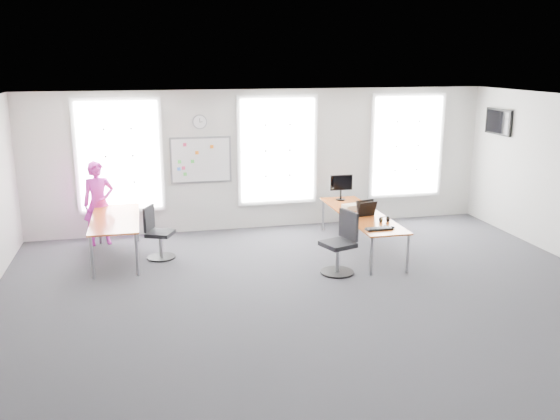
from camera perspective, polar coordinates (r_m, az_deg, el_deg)
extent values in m
plane|color=#2B2A30|center=(9.47, 3.36, -8.14)|extent=(10.00, 10.00, 0.00)
plane|color=white|center=(8.77, 3.65, 10.28)|extent=(10.00, 10.00, 0.00)
plane|color=silver|center=(12.81, -1.59, 4.85)|extent=(10.00, 0.00, 10.00)
plane|color=silver|center=(5.48, 15.56, -9.04)|extent=(10.00, 0.00, 10.00)
cube|color=white|center=(12.51, -15.21, 5.05)|extent=(1.60, 0.06, 2.20)
cube|color=white|center=(12.81, -0.24, 5.77)|extent=(1.60, 0.06, 2.20)
cube|color=white|center=(13.78, 12.08, 6.06)|extent=(1.60, 0.06, 2.20)
cube|color=#A94C1A|center=(11.54, 7.83, -0.41)|extent=(0.79, 2.94, 0.03)
cylinder|color=gray|center=(10.26, 8.81, -4.42)|extent=(0.05, 0.05, 0.69)
cylinder|color=gray|center=(10.52, 12.18, -4.11)|extent=(0.05, 0.05, 0.69)
cylinder|color=gray|center=(12.81, 4.16, -0.47)|extent=(0.05, 0.05, 0.69)
cylinder|color=gray|center=(13.02, 6.96, -0.30)|extent=(0.05, 0.05, 0.69)
cube|color=#A94C1A|center=(11.30, -15.58, -0.81)|extent=(0.86, 2.14, 0.03)
cylinder|color=gray|center=(10.47, -17.65, -4.40)|extent=(0.05, 0.05, 0.75)
cylinder|color=gray|center=(10.42, -13.61, -4.19)|extent=(0.05, 0.05, 0.75)
cylinder|color=gray|center=(12.39, -16.98, -1.44)|extent=(0.05, 0.05, 0.75)
cylinder|color=gray|center=(12.36, -13.59, -1.26)|extent=(0.05, 0.05, 0.75)
cylinder|color=black|center=(10.39, 5.52, -5.98)|extent=(0.58, 0.58, 0.03)
cylinder|color=gray|center=(10.31, 5.55, -4.67)|extent=(0.07, 0.07, 0.47)
cube|color=black|center=(10.23, 5.58, -3.30)|extent=(0.63, 0.63, 0.08)
cube|color=black|center=(10.27, 6.62, -1.42)|extent=(0.21, 0.46, 0.50)
cylinder|color=black|center=(11.33, -11.34, -4.46)|extent=(0.53, 0.53, 0.03)
cylinder|color=gray|center=(11.26, -11.40, -3.36)|extent=(0.06, 0.06, 0.43)
cube|color=black|center=(11.19, -11.46, -2.23)|extent=(0.59, 0.59, 0.07)
cube|color=black|center=(11.19, -12.50, -0.77)|extent=(0.22, 0.41, 0.46)
imported|color=#D42AB6|center=(12.25, -17.04, 0.62)|extent=(0.69, 0.53, 1.68)
cube|color=white|center=(12.58, -7.62, 4.78)|extent=(1.20, 0.03, 0.90)
cylinder|color=gray|center=(12.47, -7.74, 8.41)|extent=(0.30, 0.04, 0.30)
cube|color=black|center=(13.67, 20.30, 7.97)|extent=(0.06, 0.90, 0.55)
cube|color=black|center=(10.50, 9.49, -1.82)|extent=(0.48, 0.20, 0.02)
ellipsoid|color=black|center=(10.63, 10.79, -1.63)|extent=(0.08, 0.12, 0.04)
cylinder|color=black|center=(10.81, 10.07, -1.42)|extent=(0.06, 0.06, 0.01)
cylinder|color=black|center=(10.98, 9.68, -0.93)|extent=(0.04, 0.09, 0.09)
cylinder|color=black|center=(11.03, 10.34, -0.88)|extent=(0.04, 0.09, 0.09)
cylinder|color=gold|center=(10.98, 9.68, -0.93)|extent=(0.01, 0.10, 0.10)
cube|color=black|center=(10.99, 10.02, -0.66)|extent=(0.16, 0.02, 0.01)
cube|color=black|center=(11.35, 8.22, 0.20)|extent=(0.38, 0.15, 0.30)
cube|color=orange|center=(11.28, 8.38, 0.04)|extent=(0.36, 0.16, 0.27)
cube|color=black|center=(11.26, 8.41, 0.08)|extent=(0.38, 0.16, 0.29)
cube|color=beige|center=(11.77, 6.86, 0.27)|extent=(0.36, 0.29, 0.11)
cylinder|color=black|center=(12.58, 5.85, 1.01)|extent=(0.20, 0.20, 0.02)
cylinder|color=black|center=(12.56, 5.86, 1.45)|extent=(0.04, 0.04, 0.20)
cube|color=black|center=(12.49, 5.91, 2.64)|extent=(0.49, 0.03, 0.32)
cube|color=black|center=(12.47, 5.94, 2.62)|extent=(0.45, 0.01, 0.29)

